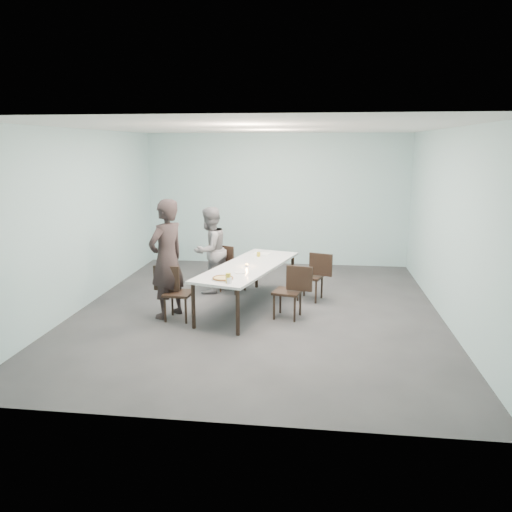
# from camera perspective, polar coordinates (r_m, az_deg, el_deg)

# --- Properties ---
(ground) EXTENTS (7.00, 7.00, 0.00)m
(ground) POSITION_cam_1_polar(r_m,az_deg,el_deg) (8.46, 0.21, -6.27)
(ground) COLOR #333335
(ground) RESTS_ON ground
(room_shell) EXTENTS (6.02, 7.02, 3.01)m
(room_shell) POSITION_cam_1_polar(r_m,az_deg,el_deg) (8.04, 0.22, 7.53)
(room_shell) COLOR #A5CCCF
(room_shell) RESTS_ON ground
(table) EXTENTS (1.58, 2.75, 0.75)m
(table) POSITION_cam_1_polar(r_m,az_deg,el_deg) (8.42, -0.87, -1.45)
(table) COLOR white
(table) RESTS_ON ground
(chair_near_left) EXTENTS (0.62, 0.44, 0.87)m
(chair_near_left) POSITION_cam_1_polar(r_m,az_deg,el_deg) (8.03, -9.42, -3.73)
(chair_near_left) COLOR black
(chair_near_left) RESTS_ON ground
(chair_far_left) EXTENTS (0.65, 0.55, 0.87)m
(chair_far_left) POSITION_cam_1_polar(r_m,az_deg,el_deg) (9.48, -3.10, -1.06)
(chair_far_left) COLOR black
(chair_far_left) RESTS_ON ground
(chair_near_right) EXTENTS (0.65, 0.50, 0.87)m
(chair_near_right) POSITION_cam_1_polar(r_m,az_deg,el_deg) (7.99, 4.18, -3.67)
(chair_near_right) COLOR black
(chair_near_right) RESTS_ON ground
(chair_far_right) EXTENTS (0.65, 0.53, 0.87)m
(chair_far_right) POSITION_cam_1_polar(r_m,az_deg,el_deg) (8.95, 6.71, -1.96)
(chair_far_right) COLOR black
(chair_far_right) RESTS_ON ground
(diner_near) EXTENTS (0.74, 0.83, 1.92)m
(diner_near) POSITION_cam_1_polar(r_m,az_deg,el_deg) (8.06, -10.16, -0.34)
(diner_near) COLOR black
(diner_near) RESTS_ON ground
(diner_far) EXTENTS (0.91, 0.98, 1.62)m
(diner_far) POSITION_cam_1_polar(r_m,az_deg,el_deg) (9.37, -5.29, 0.67)
(diner_far) COLOR slate
(diner_far) RESTS_ON ground
(pizza) EXTENTS (0.34, 0.34, 0.04)m
(pizza) POSITION_cam_1_polar(r_m,az_deg,el_deg) (7.53, -3.81, -2.56)
(pizza) COLOR white
(pizza) RESTS_ON table
(side_plate) EXTENTS (0.18, 0.18, 0.01)m
(side_plate) POSITION_cam_1_polar(r_m,az_deg,el_deg) (7.93, -1.82, -1.88)
(side_plate) COLOR white
(side_plate) RESTS_ON table
(beer_glass) EXTENTS (0.08, 0.08, 0.15)m
(beer_glass) POSITION_cam_1_polar(r_m,az_deg,el_deg) (7.32, -3.20, -2.55)
(beer_glass) COLOR gold
(beer_glass) RESTS_ON table
(water_tumbler) EXTENTS (0.08, 0.08, 0.09)m
(water_tumbler) POSITION_cam_1_polar(r_m,az_deg,el_deg) (7.32, -3.09, -2.80)
(water_tumbler) COLOR silver
(water_tumbler) RESTS_ON table
(tealight) EXTENTS (0.06, 0.06, 0.05)m
(tealight) POSITION_cam_1_polar(r_m,az_deg,el_deg) (8.31, -1.08, -1.08)
(tealight) COLOR silver
(tealight) RESTS_ON table
(amber_tumbler) EXTENTS (0.07, 0.07, 0.08)m
(amber_tumbler) POSITION_cam_1_polar(r_m,az_deg,el_deg) (9.07, 0.29, 0.20)
(amber_tumbler) COLOR gold
(amber_tumbler) RESTS_ON table
(menu) EXTENTS (0.35, 0.29, 0.01)m
(menu) POSITION_cam_1_polar(r_m,az_deg,el_deg) (9.30, 0.62, 0.29)
(menu) COLOR silver
(menu) RESTS_ON table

